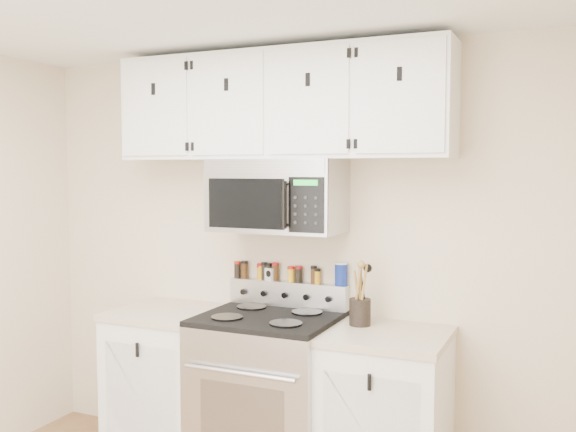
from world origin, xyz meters
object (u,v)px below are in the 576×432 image
(range, at_px, (268,395))
(utensil_crock, at_px, (360,310))
(salt_canister, at_px, (341,274))
(microwave, at_px, (277,195))

(range, relative_size, utensil_crock, 3.19)
(salt_canister, bearing_deg, range, -140.30)
(microwave, distance_m, salt_canister, 0.59)
(microwave, xyz_separation_m, salt_canister, (0.34, 0.16, -0.46))
(microwave, xyz_separation_m, utensil_crock, (0.51, -0.02, -0.62))
(range, relative_size, salt_canister, 8.04)
(range, height_order, utensil_crock, utensil_crock)
(microwave, relative_size, utensil_crock, 2.20)
(microwave, bearing_deg, utensil_crock, -1.96)
(range, height_order, microwave, microwave)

